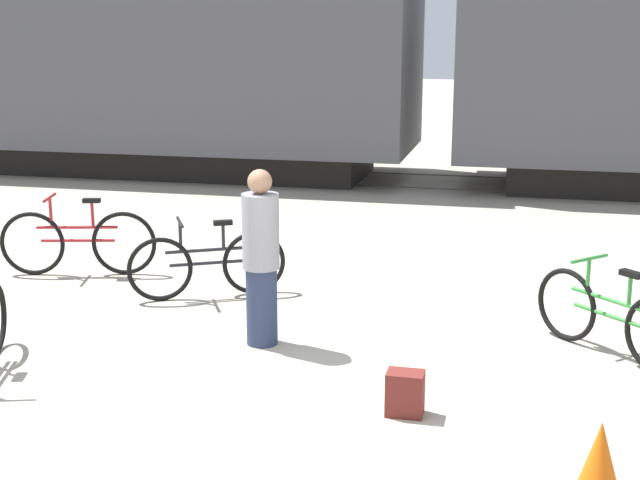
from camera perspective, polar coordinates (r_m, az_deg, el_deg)
The scene contains 10 objects.
ground_plane at distance 6.75m, azimuth -2.18°, elevation -11.54°, with size 80.00×80.00×0.00m, color #B2A893.
freight_train at distance 16.37m, azimuth 7.59°, elevation 13.28°, with size 47.46×3.12×5.30m.
rail_near at distance 15.92m, azimuth 7.02°, elevation 3.31°, with size 59.46×0.07×0.01m, color #4C4238.
rail_far at distance 17.32m, azimuth 7.54°, elevation 4.15°, with size 59.46×0.07×0.01m, color #4C4238.
bicycle_maroon at distance 10.72m, azimuth -15.23°, elevation -0.11°, with size 1.77×0.54×0.94m.
bicycle_green at distance 8.25m, azimuth 18.09°, elevation -4.72°, with size 1.25×1.21×0.85m.
bicycle_black at distance 9.58m, azimuth -7.21°, elevation -1.54°, with size 1.52×0.85×0.86m.
person_in_grey at distance 8.04m, azimuth -3.80°, elevation -1.17°, with size 0.34×0.34×1.62m.
backpack at distance 6.82m, azimuth 5.46°, elevation -9.74°, with size 0.28×0.20×0.34m.
traffic_cone at distance 5.85m, azimuth 17.42°, elevation -13.67°, with size 0.40×0.40×0.55m.
Camera 1 is at (1.62, -5.88, 2.90)m, focal length 50.00 mm.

